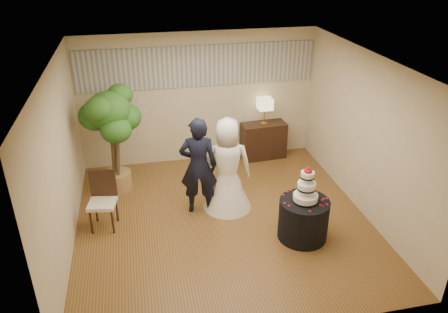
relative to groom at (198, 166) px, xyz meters
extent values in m
cube|color=brown|center=(0.35, -0.42, -0.90)|extent=(5.00, 5.00, 0.00)
cube|color=white|center=(0.35, -0.42, 1.90)|extent=(5.00, 5.00, 0.00)
cube|color=beige|center=(0.35, 2.08, 0.50)|extent=(5.00, 0.06, 2.80)
cube|color=beige|center=(0.35, -2.92, 0.50)|extent=(5.00, 0.06, 2.80)
cube|color=beige|center=(-2.15, -0.42, 0.50)|extent=(0.06, 5.00, 2.80)
cube|color=beige|center=(2.85, -0.42, 0.50)|extent=(0.06, 5.00, 2.80)
cube|color=#A3A096|center=(0.35, 2.06, 1.20)|extent=(4.90, 0.02, 0.85)
imported|color=black|center=(0.00, 0.00, 0.00)|extent=(0.72, 0.54, 1.80)
imported|color=white|center=(0.52, 0.01, -0.04)|extent=(1.00, 1.00, 1.73)
cylinder|color=black|center=(1.53, -1.14, -0.55)|extent=(0.82, 0.82, 0.69)
cube|color=black|center=(1.74, 1.84, -0.49)|extent=(1.00, 0.50, 0.81)
camera|label=1|loc=(-0.95, -6.62, 3.53)|focal=35.00mm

